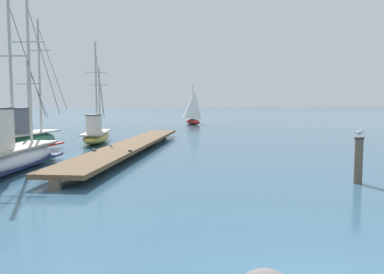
{
  "coord_description": "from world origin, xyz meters",
  "views": [
    {
      "loc": [
        -1.44,
        -4.48,
        2.58
      ],
      "look_at": [
        -2.42,
        8.66,
        1.4
      ],
      "focal_mm": 36.53,
      "sensor_mm": 36.0,
      "label": 1
    }
  ],
  "objects_px": {
    "fishing_boat_1": "(8,155)",
    "fishing_boat_0": "(27,140)",
    "mooring_piling": "(358,159)",
    "fishing_boat_2": "(96,134)",
    "perched_seagull": "(359,132)",
    "distant_sailboat": "(193,107)"
  },
  "relations": [
    {
      "from": "fishing_boat_1",
      "to": "fishing_boat_0",
      "type": "bearing_deg",
      "value": 110.64
    },
    {
      "from": "fishing_boat_0",
      "to": "mooring_piling",
      "type": "height_order",
      "value": "fishing_boat_0"
    },
    {
      "from": "fishing_boat_1",
      "to": "fishing_boat_2",
      "type": "distance_m",
      "value": 10.32
    },
    {
      "from": "fishing_boat_0",
      "to": "perched_seagull",
      "type": "bearing_deg",
      "value": -24.17
    },
    {
      "from": "perched_seagull",
      "to": "distant_sailboat",
      "type": "bearing_deg",
      "value": 103.11
    },
    {
      "from": "mooring_piling",
      "to": "perched_seagull",
      "type": "relative_size",
      "value": 4.43
    },
    {
      "from": "fishing_boat_0",
      "to": "distant_sailboat",
      "type": "xyz_separation_m",
      "value": [
        6.58,
        26.15,
        1.31
      ]
    },
    {
      "from": "mooring_piling",
      "to": "perched_seagull",
      "type": "xyz_separation_m",
      "value": [
        -0.0,
        -0.0,
        0.85
      ]
    },
    {
      "from": "fishing_boat_1",
      "to": "perched_seagull",
      "type": "bearing_deg",
      "value": -5.25
    },
    {
      "from": "fishing_boat_2",
      "to": "perched_seagull",
      "type": "height_order",
      "value": "fishing_boat_2"
    },
    {
      "from": "distant_sailboat",
      "to": "fishing_boat_1",
      "type": "bearing_deg",
      "value": -98.36
    },
    {
      "from": "perched_seagull",
      "to": "mooring_piling",
      "type": "bearing_deg",
      "value": 35.69
    },
    {
      "from": "fishing_boat_1",
      "to": "fishing_boat_2",
      "type": "height_order",
      "value": "fishing_boat_1"
    },
    {
      "from": "fishing_boat_2",
      "to": "distant_sailboat",
      "type": "distance_m",
      "value": 21.61
    },
    {
      "from": "fishing_boat_1",
      "to": "distant_sailboat",
      "type": "xyz_separation_m",
      "value": [
        4.61,
        31.38,
        1.36
      ]
    },
    {
      "from": "fishing_boat_0",
      "to": "mooring_piling",
      "type": "relative_size",
      "value": 4.76
    },
    {
      "from": "fishing_boat_1",
      "to": "mooring_piling",
      "type": "distance_m",
      "value": 12.24
    },
    {
      "from": "fishing_boat_2",
      "to": "mooring_piling",
      "type": "height_order",
      "value": "fishing_boat_2"
    },
    {
      "from": "fishing_boat_0",
      "to": "mooring_piling",
      "type": "xyz_separation_m",
      "value": [
        14.16,
        -6.35,
        0.08
      ]
    },
    {
      "from": "fishing_boat_1",
      "to": "mooring_piling",
      "type": "relative_size",
      "value": 5.73
    },
    {
      "from": "mooring_piling",
      "to": "fishing_boat_0",
      "type": "bearing_deg",
      "value": 155.84
    },
    {
      "from": "fishing_boat_0",
      "to": "distant_sailboat",
      "type": "bearing_deg",
      "value": 75.87
    }
  ]
}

